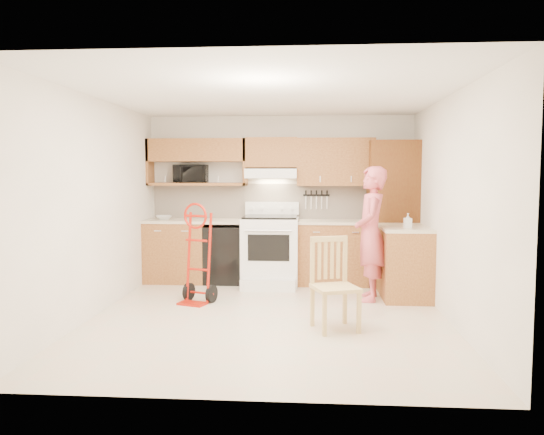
# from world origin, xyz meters

# --- Properties ---
(floor) EXTENTS (4.00, 4.50, 0.02)m
(floor) POSITION_xyz_m (0.00, 0.00, -0.01)
(floor) COLOR beige
(floor) RESTS_ON ground
(ceiling) EXTENTS (4.00, 4.50, 0.02)m
(ceiling) POSITION_xyz_m (0.00, 0.00, 2.51)
(ceiling) COLOR white
(ceiling) RESTS_ON ground
(wall_back) EXTENTS (4.00, 0.02, 2.50)m
(wall_back) POSITION_xyz_m (0.00, 2.26, 1.25)
(wall_back) COLOR white
(wall_back) RESTS_ON ground
(wall_front) EXTENTS (4.00, 0.02, 2.50)m
(wall_front) POSITION_xyz_m (0.00, -2.26, 1.25)
(wall_front) COLOR white
(wall_front) RESTS_ON ground
(wall_left) EXTENTS (0.02, 4.50, 2.50)m
(wall_left) POSITION_xyz_m (-2.01, 0.00, 1.25)
(wall_left) COLOR white
(wall_left) RESTS_ON ground
(wall_right) EXTENTS (0.02, 4.50, 2.50)m
(wall_right) POSITION_xyz_m (2.01, 0.00, 1.25)
(wall_right) COLOR white
(wall_right) RESTS_ON ground
(backsplash) EXTENTS (3.92, 0.03, 0.55)m
(backsplash) POSITION_xyz_m (0.00, 2.23, 1.20)
(backsplash) COLOR beige
(backsplash) RESTS_ON wall_back
(lower_cab_left) EXTENTS (0.90, 0.60, 0.90)m
(lower_cab_left) POSITION_xyz_m (-1.55, 1.95, 0.45)
(lower_cab_left) COLOR #A56F3A
(lower_cab_left) RESTS_ON ground
(dishwasher) EXTENTS (0.60, 0.60, 0.85)m
(dishwasher) POSITION_xyz_m (-0.80, 1.95, 0.42)
(dishwasher) COLOR black
(dishwasher) RESTS_ON ground
(lower_cab_right) EXTENTS (1.14, 0.60, 0.90)m
(lower_cab_right) POSITION_xyz_m (0.83, 1.95, 0.45)
(lower_cab_right) COLOR #A56F3A
(lower_cab_right) RESTS_ON ground
(countertop_left) EXTENTS (1.50, 0.63, 0.04)m
(countertop_left) POSITION_xyz_m (-1.25, 1.95, 0.92)
(countertop_left) COLOR beige
(countertop_left) RESTS_ON lower_cab_left
(countertop_right) EXTENTS (1.14, 0.63, 0.04)m
(countertop_right) POSITION_xyz_m (0.83, 1.95, 0.92)
(countertop_right) COLOR beige
(countertop_right) RESTS_ON lower_cab_right
(cab_return_right) EXTENTS (0.60, 1.00, 0.90)m
(cab_return_right) POSITION_xyz_m (1.70, 1.15, 0.45)
(cab_return_right) COLOR #A56F3A
(cab_return_right) RESTS_ON ground
(countertop_return) EXTENTS (0.63, 1.00, 0.04)m
(countertop_return) POSITION_xyz_m (1.70, 1.15, 0.92)
(countertop_return) COLOR beige
(countertop_return) RESTS_ON cab_return_right
(pantry_tall) EXTENTS (0.70, 0.60, 2.10)m
(pantry_tall) POSITION_xyz_m (1.65, 1.95, 1.05)
(pantry_tall) COLOR brown
(pantry_tall) RESTS_ON ground
(upper_cab_left) EXTENTS (1.50, 0.33, 0.34)m
(upper_cab_left) POSITION_xyz_m (-1.25, 2.08, 1.98)
(upper_cab_left) COLOR #A56F3A
(upper_cab_left) RESTS_ON wall_back
(upper_shelf_mw) EXTENTS (1.50, 0.33, 0.04)m
(upper_shelf_mw) POSITION_xyz_m (-1.25, 2.08, 1.47)
(upper_shelf_mw) COLOR #A56F3A
(upper_shelf_mw) RESTS_ON wall_back
(upper_cab_center) EXTENTS (0.76, 0.33, 0.44)m
(upper_cab_center) POSITION_xyz_m (-0.12, 2.08, 1.94)
(upper_cab_center) COLOR #A56F3A
(upper_cab_center) RESTS_ON wall_back
(upper_cab_right) EXTENTS (1.14, 0.33, 0.70)m
(upper_cab_right) POSITION_xyz_m (0.83, 2.08, 1.80)
(upper_cab_right) COLOR #A56F3A
(upper_cab_right) RESTS_ON wall_back
(range_hood) EXTENTS (0.76, 0.46, 0.14)m
(range_hood) POSITION_xyz_m (-0.12, 2.02, 1.63)
(range_hood) COLOR white
(range_hood) RESTS_ON wall_back
(knife_strip) EXTENTS (0.40, 0.05, 0.29)m
(knife_strip) POSITION_xyz_m (0.55, 2.21, 1.24)
(knife_strip) COLOR black
(knife_strip) RESTS_ON backsplash
(microwave) EXTENTS (0.51, 0.35, 0.27)m
(microwave) POSITION_xyz_m (-1.35, 2.08, 1.63)
(microwave) COLOR black
(microwave) RESTS_ON upper_shelf_mw
(range) EXTENTS (0.81, 1.07, 1.20)m
(range) POSITION_xyz_m (-0.12, 1.78, 0.60)
(range) COLOR white
(range) RESTS_ON ground
(person) EXTENTS (0.47, 0.66, 1.72)m
(person) POSITION_xyz_m (1.24, 0.95, 0.86)
(person) COLOR #D0565F
(person) RESTS_ON ground
(hand_truck) EXTENTS (0.56, 0.54, 1.14)m
(hand_truck) POSITION_xyz_m (-0.97, 0.62, 0.57)
(hand_truck) COLOR #B4180A
(hand_truck) RESTS_ON ground
(dining_chair) EXTENTS (0.56, 0.59, 0.96)m
(dining_chair) POSITION_xyz_m (0.73, -0.42, 0.48)
(dining_chair) COLOR #E4BE77
(dining_chair) RESTS_ON ground
(soap_bottle) EXTENTS (0.10, 0.10, 0.19)m
(soap_bottle) POSITION_xyz_m (1.70, 0.94, 1.03)
(soap_bottle) COLOR white
(soap_bottle) RESTS_ON countertop_return
(bowl) EXTENTS (0.31, 0.31, 0.06)m
(bowl) POSITION_xyz_m (-1.74, 1.95, 0.97)
(bowl) COLOR white
(bowl) RESTS_ON countertop_left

